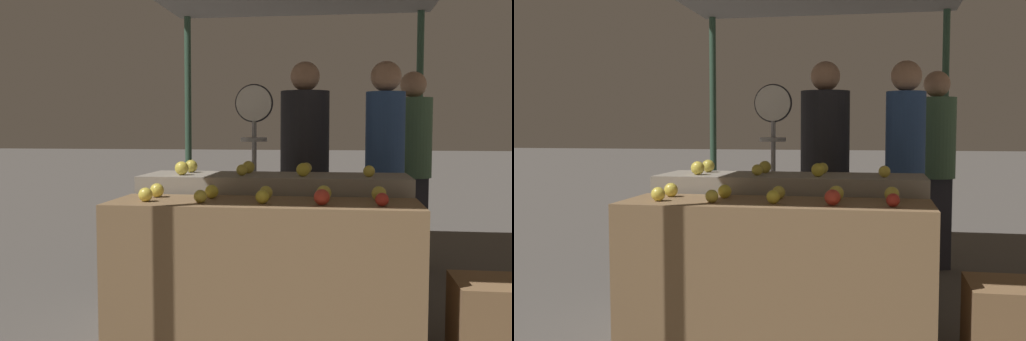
% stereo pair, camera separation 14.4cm
% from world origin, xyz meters
% --- Properties ---
extents(display_counter_front, '(1.72, 0.55, 0.87)m').
position_xyz_m(display_counter_front, '(0.00, 0.00, 0.43)').
color(display_counter_front, olive).
rests_on(display_counter_front, ground_plane).
extents(display_counter_back, '(1.72, 0.55, 0.97)m').
position_xyz_m(display_counter_back, '(0.00, 0.60, 0.48)').
color(display_counter_back, gray).
rests_on(display_counter_back, ground_plane).
extents(apple_front_0, '(0.08, 0.08, 0.08)m').
position_xyz_m(apple_front_0, '(-0.65, -0.10, 0.91)').
color(apple_front_0, yellow).
rests_on(apple_front_0, display_counter_front).
extents(apple_front_1, '(0.07, 0.07, 0.07)m').
position_xyz_m(apple_front_1, '(-0.33, -0.12, 0.90)').
color(apple_front_1, gold).
rests_on(apple_front_1, display_counter_front).
extents(apple_front_2, '(0.07, 0.07, 0.07)m').
position_xyz_m(apple_front_2, '(0.01, -0.10, 0.91)').
color(apple_front_2, gold).
rests_on(apple_front_2, display_counter_front).
extents(apple_front_3, '(0.09, 0.09, 0.09)m').
position_xyz_m(apple_front_3, '(0.33, -0.11, 0.91)').
color(apple_front_3, red).
rests_on(apple_front_3, display_counter_front).
extents(apple_front_4, '(0.07, 0.07, 0.07)m').
position_xyz_m(apple_front_4, '(0.64, -0.12, 0.90)').
color(apple_front_4, '#B72D23').
rests_on(apple_front_4, display_counter_front).
extents(apple_front_5, '(0.08, 0.08, 0.08)m').
position_xyz_m(apple_front_5, '(-0.65, 0.11, 0.91)').
color(apple_front_5, yellow).
rests_on(apple_front_5, display_counter_front).
extents(apple_front_6, '(0.08, 0.08, 0.08)m').
position_xyz_m(apple_front_6, '(-0.32, 0.10, 0.91)').
color(apple_front_6, gold).
rests_on(apple_front_6, display_counter_front).
extents(apple_front_7, '(0.08, 0.08, 0.08)m').
position_xyz_m(apple_front_7, '(-0.00, 0.11, 0.91)').
color(apple_front_7, gold).
rests_on(apple_front_7, display_counter_front).
extents(apple_front_8, '(0.09, 0.09, 0.09)m').
position_xyz_m(apple_front_8, '(0.33, 0.10, 0.91)').
color(apple_front_8, gold).
rests_on(apple_front_8, display_counter_front).
extents(apple_front_9, '(0.08, 0.08, 0.08)m').
position_xyz_m(apple_front_9, '(0.64, 0.12, 0.91)').
color(apple_front_9, gold).
rests_on(apple_front_9, display_counter_front).
extents(apple_back_0, '(0.09, 0.09, 0.09)m').
position_xyz_m(apple_back_0, '(-0.60, 0.48, 1.01)').
color(apple_back_0, yellow).
rests_on(apple_back_0, display_counter_back).
extents(apple_back_1, '(0.07, 0.07, 0.07)m').
position_xyz_m(apple_back_1, '(-0.20, 0.50, 1.01)').
color(apple_back_1, gold).
rests_on(apple_back_1, display_counter_back).
extents(apple_back_2, '(0.09, 0.09, 0.09)m').
position_xyz_m(apple_back_2, '(0.19, 0.48, 1.01)').
color(apple_back_2, gold).
rests_on(apple_back_2, display_counter_back).
extents(apple_back_3, '(0.07, 0.07, 0.07)m').
position_xyz_m(apple_back_3, '(0.60, 0.50, 1.01)').
color(apple_back_3, yellow).
rests_on(apple_back_3, display_counter_back).
extents(apple_back_4, '(0.09, 0.09, 0.09)m').
position_xyz_m(apple_back_4, '(-0.59, 0.71, 1.01)').
color(apple_back_4, gold).
rests_on(apple_back_4, display_counter_back).
extents(apple_back_5, '(0.08, 0.08, 0.08)m').
position_xyz_m(apple_back_5, '(-0.19, 0.70, 1.01)').
color(apple_back_5, gold).
rests_on(apple_back_5, display_counter_back).
extents(apple_back_6, '(0.07, 0.07, 0.07)m').
position_xyz_m(apple_back_6, '(0.19, 0.72, 1.01)').
color(apple_back_6, gold).
rests_on(apple_back_6, display_counter_back).
extents(produce_scale, '(0.29, 0.20, 1.61)m').
position_xyz_m(produce_scale, '(-0.23, 1.24, 1.17)').
color(produce_scale, '#99999E').
rests_on(produce_scale, ground_plane).
extents(person_vendor_at_scale, '(0.40, 0.40, 1.81)m').
position_xyz_m(person_vendor_at_scale, '(0.13, 1.60, 1.04)').
color(person_vendor_at_scale, '#2D2D38').
rests_on(person_vendor_at_scale, ground_plane).
extents(person_customer_left, '(0.44, 0.44, 1.78)m').
position_xyz_m(person_customer_left, '(1.06, 2.27, 1.03)').
color(person_customer_left, '#2D2D38').
rests_on(person_customer_left, ground_plane).
extents(person_customer_right, '(0.36, 0.36, 1.78)m').
position_xyz_m(person_customer_right, '(0.76, 1.44, 1.06)').
color(person_customer_right, '#2D2D38').
rests_on(person_customer_right, ground_plane).
extents(wooden_crate_side, '(0.46, 0.46, 0.46)m').
position_xyz_m(wooden_crate_side, '(1.26, 0.04, 0.23)').
color(wooden_crate_side, olive).
rests_on(wooden_crate_side, ground_plane).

